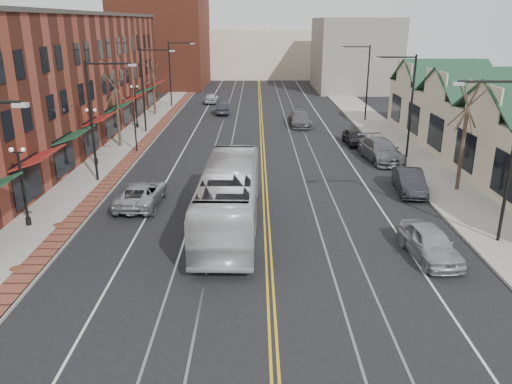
{
  "coord_description": "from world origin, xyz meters",
  "views": [
    {
      "loc": [
        -0.61,
        -16.77,
        10.52
      ],
      "look_at": [
        -0.59,
        8.04,
        2.0
      ],
      "focal_mm": 35.0,
      "sensor_mm": 36.0,
      "label": 1
    }
  ],
  "objects_px": {
    "transit_bus": "(229,197)",
    "parked_car_d": "(354,137)",
    "parked_car_c": "(381,150)",
    "parked_suv": "(141,194)",
    "parked_car_b": "(410,182)",
    "parked_car_a": "(430,243)"
  },
  "relations": [
    {
      "from": "transit_bus",
      "to": "parked_car_d",
      "type": "relative_size",
      "value": 3.03
    },
    {
      "from": "parked_suv",
      "to": "parked_car_a",
      "type": "height_order",
      "value": "parked_car_a"
    },
    {
      "from": "parked_suv",
      "to": "parked_car_b",
      "type": "xyz_separation_m",
      "value": [
        16.8,
        2.26,
        0.02
      ]
    },
    {
      "from": "parked_car_a",
      "to": "parked_car_b",
      "type": "distance_m",
      "value": 9.52
    },
    {
      "from": "parked_car_a",
      "to": "parked_car_c",
      "type": "bearing_deg",
      "value": 78.12
    },
    {
      "from": "transit_bus",
      "to": "parked_car_d",
      "type": "xyz_separation_m",
      "value": [
        10.23,
        18.93,
        -1.01
      ]
    },
    {
      "from": "transit_bus",
      "to": "parked_suv",
      "type": "relative_size",
      "value": 2.34
    },
    {
      "from": "transit_bus",
      "to": "parked_car_b",
      "type": "height_order",
      "value": "transit_bus"
    },
    {
      "from": "parked_car_a",
      "to": "parked_car_b",
      "type": "bearing_deg",
      "value": 73.21
    },
    {
      "from": "parked_car_b",
      "to": "parked_car_d",
      "type": "height_order",
      "value": "parked_car_b"
    },
    {
      "from": "parked_car_a",
      "to": "parked_car_c",
      "type": "relative_size",
      "value": 0.76
    },
    {
      "from": "transit_bus",
      "to": "parked_car_c",
      "type": "distance_m",
      "value": 17.64
    },
    {
      "from": "transit_bus",
      "to": "parked_suv",
      "type": "bearing_deg",
      "value": -30.74
    },
    {
      "from": "parked_car_a",
      "to": "parked_car_c",
      "type": "distance_m",
      "value": 17.27
    },
    {
      "from": "parked_car_b",
      "to": "parked_car_d",
      "type": "xyz_separation_m",
      "value": [
        -1.07,
        13.25,
        -0.06
      ]
    },
    {
      "from": "parked_car_d",
      "to": "parked_car_a",
      "type": "bearing_deg",
      "value": -95.08
    },
    {
      "from": "parked_car_d",
      "to": "parked_suv",
      "type": "bearing_deg",
      "value": -138.64
    },
    {
      "from": "parked_car_d",
      "to": "parked_car_b",
      "type": "bearing_deg",
      "value": -88.61
    },
    {
      "from": "transit_bus",
      "to": "parked_car_b",
      "type": "xyz_separation_m",
      "value": [
        11.3,
        5.69,
        -0.95
      ]
    },
    {
      "from": "parked_suv",
      "to": "parked_car_a",
      "type": "bearing_deg",
      "value": 156.24
    },
    {
      "from": "transit_bus",
      "to": "parked_car_a",
      "type": "height_order",
      "value": "transit_bus"
    },
    {
      "from": "parked_car_a",
      "to": "parked_car_d",
      "type": "height_order",
      "value": "parked_car_a"
    }
  ]
}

